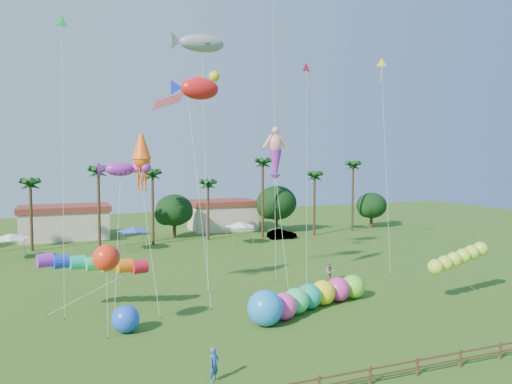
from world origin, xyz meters
name	(u,v)px	position (x,y,z in m)	size (l,w,h in m)	color
ground	(315,345)	(0.00, 0.00, 0.00)	(160.00, 160.00, 0.00)	#285116
tree_line	(193,208)	(3.57, 44.00, 4.28)	(69.46, 8.91, 11.00)	#3A2819
buildings_row	(141,221)	(-3.09, 50.00, 2.00)	(35.00, 7.00, 4.00)	beige
tent_row	(134,229)	(-6.00, 36.33, 2.75)	(31.00, 4.00, 0.60)	white
fence	(370,374)	(0.00, -6.00, 0.61)	(36.12, 0.12, 1.00)	brown
car_b	(282,234)	(15.11, 37.84, 0.69)	(1.46, 4.18, 1.38)	#4C4C54
spectator_a	(214,365)	(-7.39, -2.59, 0.91)	(0.66, 0.43, 1.81)	#2F58A4
spectator_b	(330,272)	(9.09, 13.79, 0.91)	(0.88, 0.69, 1.81)	gray
caterpillar_inflatable	(306,298)	(2.57, 6.21, 1.06)	(12.12, 6.21, 2.53)	#F33FA4
blue_ball	(126,319)	(-10.78, 6.64, 0.93)	(1.87, 1.87, 1.87)	blue
rainbow_tube	(113,269)	(-11.10, 11.17, 3.42)	(8.70, 2.02, 3.96)	red
green_worm	(435,267)	(13.49, 4.54, 2.91)	(9.43, 3.06, 3.67)	#BCEB34
orange_ball_kite	(106,258)	(-11.96, 6.38, 5.24)	(1.85, 1.85, 6.12)	red
merman_kite	(276,157)	(3.88, 14.88, 11.84)	(2.15, 4.58, 14.17)	#F59F8B
fish_kite	(200,89)	(-3.43, 14.32, 17.57)	(5.24, 6.78, 18.62)	red
shark_kite	(202,43)	(-1.69, 19.67, 22.60)	(6.16, 7.24, 23.65)	gray
squid_kite	(142,160)	(-8.48, 13.56, 11.55)	(1.68, 5.59, 13.75)	#FF6114
lobster_kite	(120,169)	(-10.12, 13.88, 10.84)	(4.56, 6.27, 11.64)	purple
delta_kite_red	(306,73)	(7.39, 15.69, 19.74)	(2.41, 4.12, 20.78)	red
delta_kite_yellow	(382,68)	(17.03, 17.20, 21.12)	(1.76, 4.11, 22.17)	yellow
delta_kite_green	(61,28)	(-14.22, 14.21, 21.57)	(1.21, 3.68, 22.61)	#38EF6D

